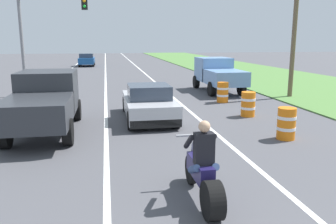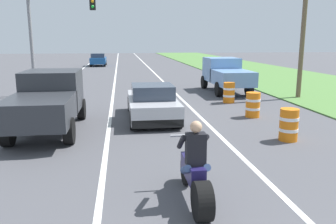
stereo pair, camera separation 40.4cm
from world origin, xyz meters
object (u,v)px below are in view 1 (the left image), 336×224
at_px(sports_car_silver, 149,103).
at_px(traffic_light_mast_near, 43,23).
at_px(construction_barrel_far, 223,92).
at_px(distant_car_far_ahead, 87,60).
at_px(motorcycle_with_rider, 204,174).
at_px(pickup_truck_right_shoulder_light_blue, 218,73).
at_px(construction_barrel_nearest, 286,123).
at_px(pickup_truck_left_lane_dark_grey, 45,100).
at_px(construction_barrel_mid, 248,104).

distance_m(sports_car_silver, traffic_light_mast_near, 8.95).
xyz_separation_m(construction_barrel_far, distant_car_far_ahead, (-7.89, 25.90, 0.27)).
xyz_separation_m(motorcycle_with_rider, distant_car_far_ahead, (-3.96, 36.22, 0.18)).
distance_m(pickup_truck_right_shoulder_light_blue, traffic_light_mast_near, 10.23).
xyz_separation_m(sports_car_silver, traffic_light_mast_near, (-4.84, 6.76, 3.32)).
relative_size(construction_barrel_far, distant_car_far_ahead, 0.25).
distance_m(sports_car_silver, construction_barrel_far, 5.09).
xyz_separation_m(construction_barrel_nearest, construction_barrel_far, (0.20, 6.59, 0.00)).
height_order(pickup_truck_left_lane_dark_grey, distant_car_far_ahead, pickup_truck_left_lane_dark_grey).
relative_size(traffic_light_mast_near, construction_barrel_nearest, 6.00).
distance_m(motorcycle_with_rider, sports_car_silver, 7.28).
xyz_separation_m(motorcycle_with_rider, construction_barrel_mid, (3.88, 7.05, -0.09)).
bearing_deg(distant_car_far_ahead, construction_barrel_mid, -74.96).
bearing_deg(distant_car_far_ahead, pickup_truck_right_shoulder_light_blue, -68.53).
relative_size(pickup_truck_left_lane_dark_grey, pickup_truck_right_shoulder_light_blue, 1.00).
bearing_deg(motorcycle_with_rider, traffic_light_mast_near, 109.54).
height_order(pickup_truck_left_lane_dark_grey, pickup_truck_right_shoulder_light_blue, same).
bearing_deg(distant_car_far_ahead, construction_barrel_nearest, -76.68).
xyz_separation_m(pickup_truck_left_lane_dark_grey, distant_car_far_ahead, (-0.18, 30.32, -0.33)).
xyz_separation_m(sports_car_silver, pickup_truck_right_shoulder_light_blue, (4.98, 6.58, 0.48)).
relative_size(pickup_truck_right_shoulder_light_blue, distant_car_far_ahead, 1.20).
bearing_deg(motorcycle_with_rider, sports_car_silver, 91.14).
bearing_deg(pickup_truck_right_shoulder_light_blue, traffic_light_mast_near, 178.92).
xyz_separation_m(traffic_light_mast_near, distant_car_far_ahead, (1.03, 22.18, -3.17)).
distance_m(construction_barrel_nearest, construction_barrel_far, 6.59).
xyz_separation_m(pickup_truck_right_shoulder_light_blue, construction_barrel_far, (-0.90, -3.54, -0.60)).
relative_size(pickup_truck_left_lane_dark_grey, traffic_light_mast_near, 0.80).
relative_size(pickup_truck_left_lane_dark_grey, distant_car_far_ahead, 1.20).
bearing_deg(construction_barrel_nearest, construction_barrel_far, 88.26).
bearing_deg(construction_barrel_far, motorcycle_with_rider, -110.88).
relative_size(pickup_truck_right_shoulder_light_blue, construction_barrel_mid, 4.80).
bearing_deg(construction_barrel_nearest, construction_barrel_mid, 87.49).
bearing_deg(construction_barrel_nearest, pickup_truck_right_shoulder_light_blue, 83.81).
distance_m(sports_car_silver, pickup_truck_left_lane_dark_grey, 3.91).
height_order(traffic_light_mast_near, construction_barrel_nearest, traffic_light_mast_near).
distance_m(motorcycle_with_rider, construction_barrel_nearest, 5.29).
distance_m(pickup_truck_right_shoulder_light_blue, distant_car_far_ahead, 24.03).
bearing_deg(construction_barrel_nearest, sports_car_silver, 137.58).
bearing_deg(construction_barrel_nearest, distant_car_far_ahead, 103.32).
relative_size(sports_car_silver, pickup_truck_left_lane_dark_grey, 0.90).
relative_size(pickup_truck_left_lane_dark_grey, construction_barrel_mid, 4.80).
relative_size(motorcycle_with_rider, sports_car_silver, 0.51).
height_order(motorcycle_with_rider, sports_car_silver, motorcycle_with_rider).
xyz_separation_m(traffic_light_mast_near, construction_barrel_far, (8.92, -3.72, -3.44)).
xyz_separation_m(pickup_truck_right_shoulder_light_blue, construction_barrel_mid, (-0.95, -6.81, -0.60)).
distance_m(traffic_light_mast_near, distant_car_far_ahead, 22.43).
height_order(motorcycle_with_rider, pickup_truck_left_lane_dark_grey, pickup_truck_left_lane_dark_grey).
xyz_separation_m(motorcycle_with_rider, sports_car_silver, (-0.14, 7.28, 0.04)).
relative_size(sports_car_silver, distant_car_far_ahead, 1.08).
height_order(construction_barrel_far, distant_car_far_ahead, distant_car_far_ahead).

